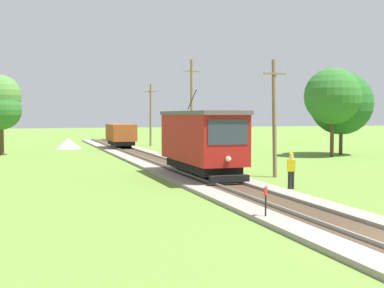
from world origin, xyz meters
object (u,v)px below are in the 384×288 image
(utility_pole_mid, at_px, (192,107))
(utility_pole_near_tram, at_px, (274,117))
(track_worker, at_px, (291,169))
(red_tram, at_px, (201,140))
(tree_horizon, at_px, (1,110))
(trackside_signal_marker, at_px, (266,202))
(tree_left_near, at_px, (0,96))
(tree_right_far, at_px, (341,103))
(gravel_pile, at_px, (68,143))
(tree_left_far, at_px, (333,96))
(utility_pole_far, at_px, (151,114))
(freight_car, at_px, (121,134))

(utility_pole_mid, bearing_deg, utility_pole_near_tram, -90.00)
(utility_pole_near_tram, height_order, track_worker, utility_pole_near_tram)
(red_tram, distance_m, tree_horizon, 24.09)
(trackside_signal_marker, xyz_separation_m, tree_left_near, (-9.79, 32.94, 4.64))
(tree_left_near, bearing_deg, track_worker, -61.59)
(utility_pole_near_tram, bearing_deg, track_worker, -107.39)
(trackside_signal_marker, height_order, track_worker, track_worker)
(tree_right_far, bearing_deg, track_worker, -130.31)
(tree_horizon, bearing_deg, gravel_pile, 48.34)
(tree_left_far, bearing_deg, utility_pole_far, 120.74)
(tree_left_near, bearing_deg, utility_pole_mid, -22.48)
(utility_pole_near_tram, height_order, gravel_pile, utility_pole_near_tram)
(gravel_pile, xyz_separation_m, tree_horizon, (-6.26, -7.04, 3.43))
(tree_left_near, xyz_separation_m, tree_left_far, (27.19, -10.59, -0.12))
(utility_pole_far, relative_size, track_worker, 3.99)
(utility_pole_near_tram, bearing_deg, freight_car, 99.36)
(freight_car, bearing_deg, utility_pole_mid, -67.92)
(utility_pole_mid, height_order, tree_left_far, utility_pole_mid)
(red_tram, xyz_separation_m, track_worker, (2.84, -5.14, -1.21))
(utility_pole_near_tram, relative_size, tree_right_far, 0.91)
(tree_left_near, relative_size, tree_right_far, 0.96)
(tree_left_far, bearing_deg, track_worker, -128.89)
(utility_pole_far, relative_size, tree_left_far, 0.93)
(tree_left_far, bearing_deg, tree_horizon, 159.07)
(red_tram, distance_m, freight_car, 25.39)
(tree_left_far, bearing_deg, utility_pole_near_tram, -135.17)
(trackside_signal_marker, bearing_deg, freight_car, 87.34)
(track_worker, bearing_deg, utility_pole_far, -159.02)
(utility_pole_near_tram, distance_m, tree_horizon, 26.79)
(tree_left_far, distance_m, tree_right_far, 2.40)
(freight_car, distance_m, track_worker, 30.67)
(utility_pole_near_tram, xyz_separation_m, tree_horizon, (-15.69, 21.71, 0.53))
(trackside_signal_marker, xyz_separation_m, tree_left_far, (17.40, 22.35, 4.52))
(red_tram, distance_m, tree_left_near, 24.47)
(tree_right_far, bearing_deg, utility_pole_far, 126.74)
(track_worker, bearing_deg, tree_right_far, 163.01)
(trackside_signal_marker, bearing_deg, red_tram, 81.55)
(utility_pole_far, bearing_deg, utility_pole_near_tram, -90.00)
(tree_left_far, relative_size, tree_horizon, 1.32)
(track_worker, distance_m, tree_horizon, 30.05)
(tree_left_near, bearing_deg, freight_car, 19.25)
(utility_pole_near_tram, xyz_separation_m, utility_pole_mid, (0.00, 15.41, 0.78))
(freight_car, relative_size, utility_pole_far, 0.73)
(utility_pole_near_tram, height_order, utility_pole_mid, utility_pole_mid)
(freight_car, distance_m, tree_horizon, 12.42)
(utility_pole_near_tram, bearing_deg, trackside_signal_marker, -118.57)
(red_tram, height_order, trackside_signal_marker, red_tram)
(tree_left_far, bearing_deg, tree_right_far, 37.18)
(trackside_signal_marker, distance_m, tree_right_far, 30.84)
(red_tram, xyz_separation_m, tree_right_far, (17.54, 12.19, 2.44))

